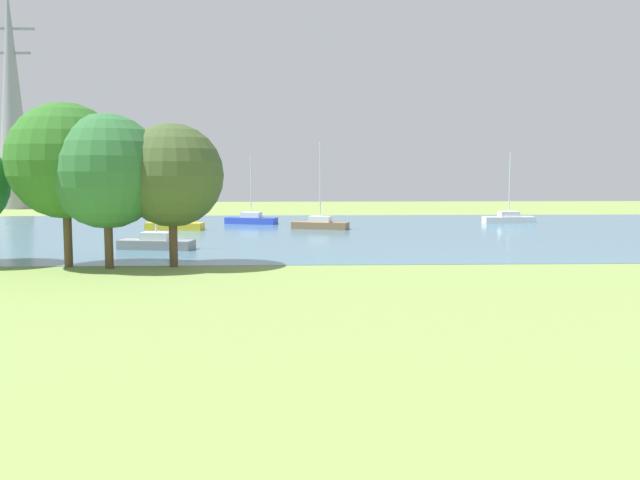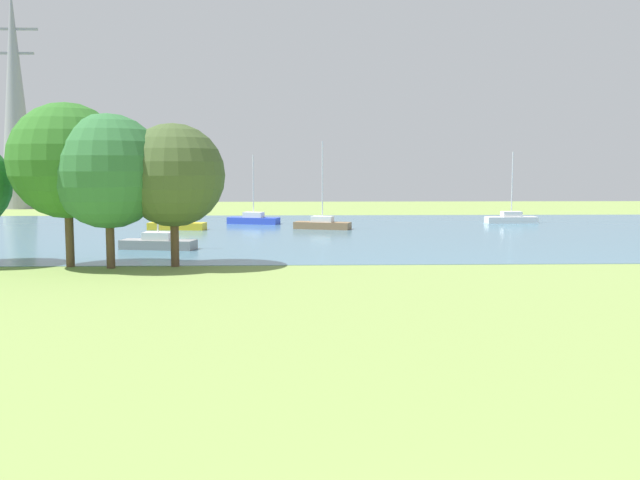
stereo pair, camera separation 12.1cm
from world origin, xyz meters
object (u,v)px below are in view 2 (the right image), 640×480
sailboat_brown (322,224)px  sailboat_white (511,218)px  sailboat_gray (158,242)px  tree_east_near (173,175)px  tree_mid_shore (108,171)px  tree_west_near (67,161)px  sailboat_yellow (177,224)px  sailboat_blue (254,219)px  electricity_pylon (15,97)px

sailboat_brown → sailboat_white: bearing=18.2°
sailboat_white → sailboat_gray: (-29.29, -20.64, 0.00)m
sailboat_gray → tree_east_near: bearing=-72.9°
sailboat_brown → tree_mid_shore: size_ratio=0.93×
tree_east_near → tree_west_near: bearing=179.2°
sailboat_brown → sailboat_gray: bearing=-127.1°
sailboat_yellow → sailboat_white: bearing=11.5°
sailboat_yellow → tree_mid_shore: tree_mid_shore is taller
tree_west_near → sailboat_blue: bearing=74.3°
sailboat_blue → sailboat_yellow: size_ratio=0.87×
sailboat_blue → tree_mid_shore: size_ratio=0.80×
tree_east_near → sailboat_blue: bearing=85.1°
tree_west_near → sailboat_white: bearing=41.4°
electricity_pylon → tree_west_near: bearing=-66.4°
sailboat_yellow → tree_east_near: bearing=-80.7°
sailboat_white → sailboat_gray: bearing=-144.8°
sailboat_white → electricity_pylon: (-56.34, 26.45, 13.77)m
sailboat_yellow → tree_east_near: tree_east_near is taller
sailboat_brown → sailboat_blue: size_ratio=1.16×
tree_west_near → tree_mid_shore: size_ratio=1.08×
tree_east_near → electricity_pylon: bearing=118.2°
sailboat_blue → sailboat_gray: bearing=-103.4°
sailboat_gray → electricity_pylon: electricity_pylon is taller
sailboat_white → sailboat_blue: bearing=-179.5°
sailboat_white → sailboat_blue: size_ratio=1.04×
sailboat_blue → tree_west_near: (-7.97, -28.31, 5.13)m
sailboat_white → tree_mid_shore: (-30.10, -29.10, 4.59)m
sailboat_brown → electricity_pylon: (-38.17, 32.42, 13.76)m
sailboat_white → sailboat_gray: 35.83m
sailboat_blue → tree_west_near: bearing=-105.7°
sailboat_gray → electricity_pylon: size_ratio=0.25×
sailboat_yellow → sailboat_brown: bearing=1.1°
electricity_pylon → tree_east_near: bearing=-61.8°
sailboat_gray → sailboat_yellow: 14.48m
sailboat_white → tree_west_near: 43.45m
sailboat_yellow → tree_west_near: tree_west_near is taller
tree_east_near → sailboat_yellow: bearing=99.3°
sailboat_gray → electricity_pylon: bearing=119.9°
sailboat_white → electricity_pylon: 63.74m
tree_mid_shore → electricity_pylon: (-26.24, 55.55, 9.18)m
sailboat_yellow → tree_west_near: (-1.86, -22.29, 5.12)m
sailboat_blue → sailboat_yellow: sailboat_yellow is taller
sailboat_brown → tree_west_near: 27.13m
sailboat_gray → tree_west_near: bearing=-111.5°
tree_east_near → electricity_pylon: electricity_pylon is taller
sailboat_blue → tree_west_near: size_ratio=0.75×
tree_east_near → electricity_pylon: (-29.50, 55.03, 9.39)m
sailboat_gray → sailboat_brown: 18.41m
sailboat_brown → tree_west_near: (-14.21, -22.54, 5.12)m
sailboat_brown → tree_east_near: bearing=-111.0°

